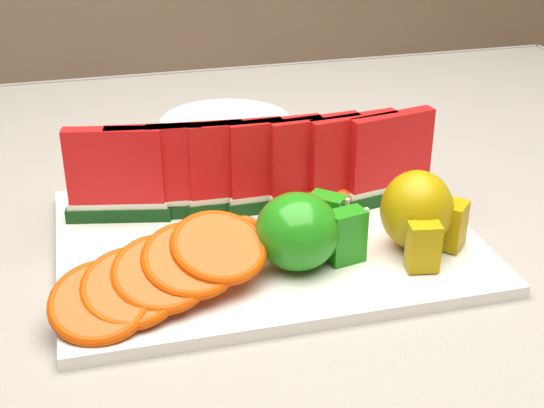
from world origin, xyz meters
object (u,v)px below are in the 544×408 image
(platter, at_px, (266,239))
(side_plate, at_px, (226,123))
(apple_cluster, at_px, (304,231))
(pear_cluster, at_px, (419,213))

(platter, height_order, side_plate, platter)
(platter, relative_size, apple_cluster, 3.55)
(side_plate, bearing_deg, platter, -94.51)
(pear_cluster, bearing_deg, platter, 154.13)
(platter, bearing_deg, side_plate, 85.49)
(platter, xyz_separation_m, pear_cluster, (0.13, -0.06, 0.04))
(side_plate, bearing_deg, pear_cluster, -75.04)
(pear_cluster, xyz_separation_m, side_plate, (-0.10, 0.39, -0.05))
(platter, distance_m, side_plate, 0.33)
(apple_cluster, bearing_deg, side_plate, 89.22)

